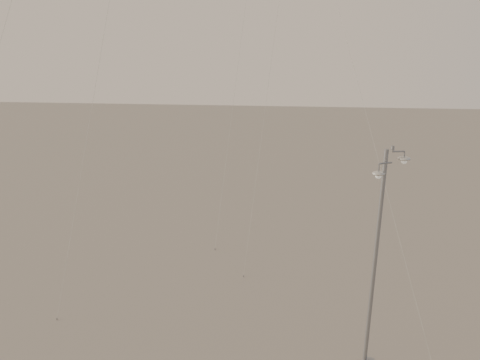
# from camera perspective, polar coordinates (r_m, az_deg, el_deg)

# --- Properties ---
(ground) EXTENTS (160.00, 160.00, 0.00)m
(ground) POSITION_cam_1_polar(r_m,az_deg,el_deg) (31.25, -6.01, -14.64)
(ground) COLOR gray
(ground) RESTS_ON ground
(street_lamp) EXTENTS (1.54, 0.90, 9.82)m
(street_lamp) POSITION_cam_1_polar(r_m,az_deg,el_deg) (28.62, 11.68, -6.14)
(street_lamp) COLOR gray
(street_lamp) RESTS_ON ground
(kite_4) EXTENTS (5.95, 15.36, 20.62)m
(kite_4) POSITION_cam_1_polar(r_m,az_deg,el_deg) (36.54, 8.56, 13.46)
(kite_4) COLOR black
(kite_4) RESTS_ON ground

